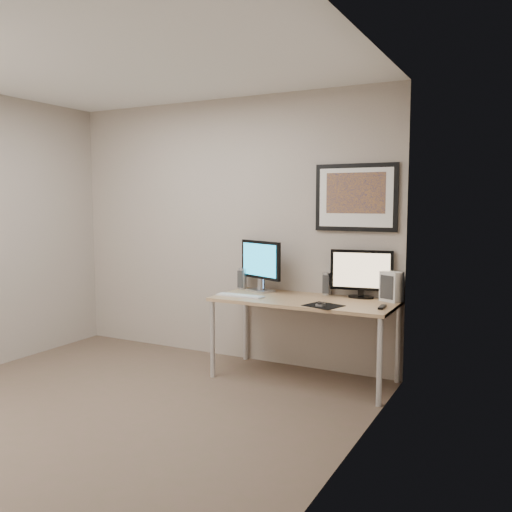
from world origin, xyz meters
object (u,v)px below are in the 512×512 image
object	(u,v)px
monitor_large	(261,263)
fan_unit	(391,286)
phone_dock	(262,284)
monitor_tv	(361,272)
speaker_left	(243,279)
desk	(304,306)
framed_art	(356,197)
speaker_right	(327,284)
keyboard	(240,296)

from	to	relation	value
monitor_large	fan_unit	distance (m)	1.24
monitor_large	phone_dock	bearing A→B (deg)	84.23
monitor_tv	speaker_left	world-z (taller)	monitor_tv
desk	monitor_large	size ratio (longest dim) A/B	3.18
fan_unit	phone_dock	bearing A→B (deg)	-153.08
desk	speaker_left	xyz separation A→B (m)	(-0.75, 0.23, 0.17)
fan_unit	speaker_left	bearing A→B (deg)	-155.16
monitor_tv	fan_unit	bearing A→B (deg)	-15.92
desk	speaker_left	distance (m)	0.80
framed_art	monitor_large	distance (m)	1.08
phone_dock	fan_unit	world-z (taller)	fan_unit
desk	phone_dock	world-z (taller)	phone_dock
speaker_right	fan_unit	xyz separation A→B (m)	(0.60, -0.06, 0.03)
phone_dock	keyboard	bearing A→B (deg)	-95.60
speaker_right	phone_dock	xyz separation A→B (m)	(-0.62, -0.11, -0.03)
monitor_tv	speaker_left	size ratio (longest dim) A/B	2.72
desk	speaker_left	world-z (taller)	speaker_left
monitor_large	speaker_left	size ratio (longest dim) A/B	2.51
framed_art	keyboard	world-z (taller)	framed_art
monitor_large	phone_dock	world-z (taller)	monitor_large
monitor_large	monitor_tv	distance (m)	0.96
monitor_tv	fan_unit	size ratio (longest dim) A/B	2.12
framed_art	speaker_right	size ratio (longest dim) A/B	3.69
framed_art	monitor_large	size ratio (longest dim) A/B	1.49
desk	monitor_large	distance (m)	0.65
desk	speaker_left	bearing A→B (deg)	162.73
phone_dock	speaker_right	bearing A→B (deg)	12.11
framed_art	fan_unit	xyz separation A→B (m)	(0.36, -0.09, -0.76)
monitor_tv	speaker_right	distance (m)	0.35
framed_art	speaker_left	world-z (taller)	framed_art
desk	monitor_tv	distance (m)	0.59
fan_unit	desk	bearing A→B (deg)	-136.51
speaker_right	keyboard	xyz separation A→B (m)	(-0.67, -0.45, -0.09)
framed_art	speaker_left	bearing A→B (deg)	-174.88
phone_dock	fan_unit	bearing A→B (deg)	4.67
monitor_tv	desk	bearing A→B (deg)	-156.88
speaker_left	keyboard	xyz separation A→B (m)	(0.18, -0.38, -0.09)
keyboard	monitor_large	bearing A→B (deg)	83.83
speaker_right	framed_art	bearing A→B (deg)	3.20
fan_unit	monitor_tv	bearing A→B (deg)	-162.03
framed_art	monitor_tv	xyz separation A→B (m)	(0.08, -0.06, -0.66)
speaker_left	speaker_right	xyz separation A→B (m)	(0.85, 0.07, 0.00)
speaker_left	phone_dock	distance (m)	0.24
speaker_left	speaker_right	bearing A→B (deg)	10.49
monitor_large	desk	bearing A→B (deg)	3.96
monitor_tv	keyboard	size ratio (longest dim) A/B	1.21
keyboard	fan_unit	world-z (taller)	fan_unit
phone_dock	keyboard	world-z (taller)	phone_dock
monitor_tv	speaker_left	distance (m)	1.19
framed_art	monitor_large	world-z (taller)	framed_art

